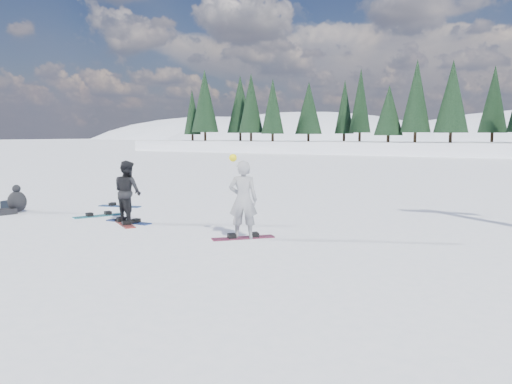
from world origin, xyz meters
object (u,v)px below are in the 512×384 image
(seated_rider, at_px, (16,202))
(snowboard_loose_a, at_px, (99,216))
(snowboarder_man, at_px, (128,192))
(snowboarder_woman, at_px, (243,199))
(gear_bag, at_px, (9,205))
(snowboard_loose_c, at_px, (120,206))
(snowboard_loose_b, at_px, (124,223))

(seated_rider, xyz_separation_m, snowboard_loose_a, (2.85, 0.77, -0.33))
(snowboarder_man, relative_size, snowboard_loose_a, 1.17)
(snowboarder_woman, xyz_separation_m, gear_bag, (-9.03, 0.15, -0.79))
(snowboard_loose_c, bearing_deg, snowboarder_man, -55.67)
(snowboard_loose_c, bearing_deg, gear_bag, -152.78)
(gear_bag, bearing_deg, snowboarder_woman, -0.95)
(snowboard_loose_a, bearing_deg, snowboard_loose_b, -84.35)
(snowboarder_woman, distance_m, snowboard_loose_a, 5.60)
(snowboarder_man, height_order, seated_rider, snowboarder_man)
(seated_rider, height_order, snowboard_loose_a, seated_rider)
(snowboarder_woman, height_order, seated_rider, snowboarder_woman)
(snowboarder_woman, height_order, snowboard_loose_b, snowboarder_woman)
(seated_rider, height_order, snowboard_loose_b, seated_rider)
(snowboard_loose_c, bearing_deg, snowboard_loose_b, -58.06)
(seated_rider, bearing_deg, snowboarder_man, 26.99)
(snowboarder_man, relative_size, snowboard_loose_c, 1.17)
(snowboard_loose_b, relative_size, snowboard_loose_c, 1.00)
(snowboarder_man, relative_size, snowboard_loose_b, 1.17)
(snowboarder_man, bearing_deg, snowboard_loose_c, -27.23)
(gear_bag, distance_m, snowboard_loose_a, 3.59)
(seated_rider, bearing_deg, snowboard_loose_b, 23.75)
(seated_rider, distance_m, snowboard_loose_c, 3.24)
(snowboarder_woman, distance_m, seated_rider, 8.36)
(seated_rider, distance_m, snowboard_loose_b, 4.47)
(snowboarder_woman, bearing_deg, seated_rider, -23.97)
(gear_bag, relative_size, snowboard_loose_a, 0.30)
(seated_rider, distance_m, gear_bag, 0.77)
(snowboard_loose_a, bearing_deg, seated_rider, 131.61)
(gear_bag, height_order, snowboard_loose_c, gear_bag)
(snowboard_loose_b, bearing_deg, gear_bag, -148.72)
(snowboard_loose_b, bearing_deg, seated_rider, -145.59)
(snowboarder_man, relative_size, seated_rider, 1.53)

